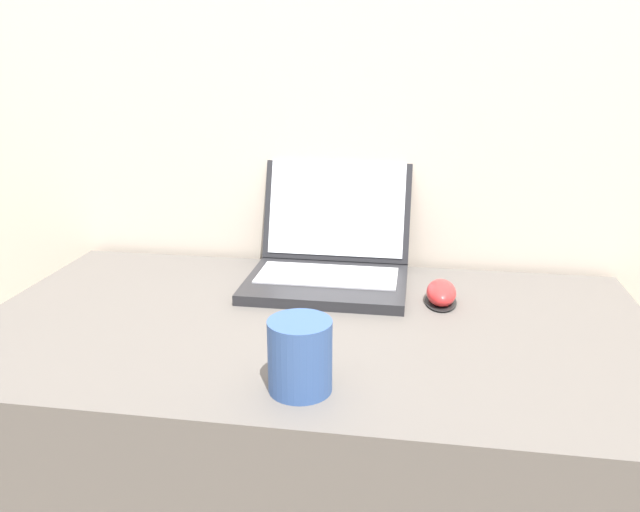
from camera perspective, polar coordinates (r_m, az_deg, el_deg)
name	(u,v)px	position (r m, az deg, el deg)	size (l,w,h in m)	color
wall_back	(341,17)	(1.34, 1.98, 21.00)	(7.00, 0.04, 2.50)	beige
desk	(313,501)	(1.27, -0.66, -21.52)	(1.16, 0.64, 0.74)	#5B5651
laptop	(328,255)	(1.26, 0.74, 0.10)	(0.31, 0.31, 0.23)	#232326
drink_cup	(300,355)	(0.85, -1.84, -8.99)	(0.09, 0.09, 0.10)	#33518C
computer_mouse	(441,294)	(1.17, 11.02, -3.41)	(0.06, 0.10, 0.04)	black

